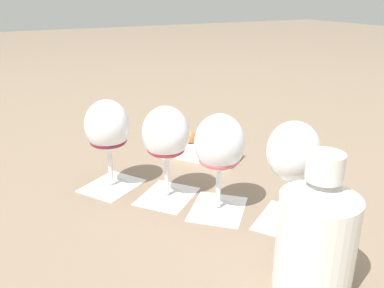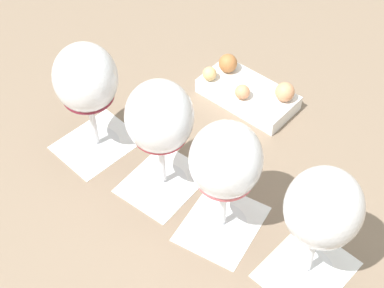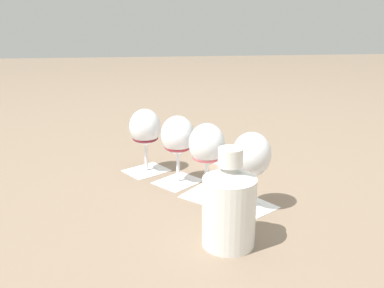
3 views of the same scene
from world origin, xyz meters
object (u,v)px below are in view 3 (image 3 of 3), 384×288
at_px(wine_glass_3, 145,130).
at_px(snack_dish, 227,157).
at_px(wine_glass_1, 207,147).
at_px(ceramic_vase, 229,204).
at_px(wine_glass_0, 251,158).
at_px(wine_glass_2, 178,138).

height_order(wine_glass_3, snack_dish, wine_glass_3).
bearing_deg(wine_glass_3, snack_dish, -80.70).
xyz_separation_m(wine_glass_1, ceramic_vase, (-0.25, -0.00, -0.04)).
bearing_deg(snack_dish, wine_glass_3, 99.30).
relative_size(wine_glass_0, ceramic_vase, 0.92).
xyz_separation_m(wine_glass_1, snack_dish, (0.23, -0.11, -0.11)).
bearing_deg(snack_dish, ceramic_vase, 167.67).
distance_m(wine_glass_0, ceramic_vase, 0.18).
height_order(wine_glass_1, wine_glass_3, same).
distance_m(wine_glass_1, wine_glass_2, 0.11).
distance_m(ceramic_vase, snack_dish, 0.50).
xyz_separation_m(wine_glass_2, ceramic_vase, (-0.34, -0.07, -0.04)).
xyz_separation_m(wine_glass_0, wine_glass_2, (0.19, 0.15, 0.00)).
bearing_deg(wine_glass_1, ceramic_vase, -179.41).
distance_m(wine_glass_2, ceramic_vase, 0.35).
bearing_deg(wine_glass_2, wine_glass_3, 40.83).
height_order(ceramic_vase, snack_dish, ceramic_vase).
distance_m(wine_glass_3, ceramic_vase, 0.47).
distance_m(wine_glass_1, wine_glass_3, 0.24).
height_order(wine_glass_0, wine_glass_2, same).
relative_size(ceramic_vase, snack_dish, 1.15).
bearing_deg(wine_glass_0, snack_dish, -3.28).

